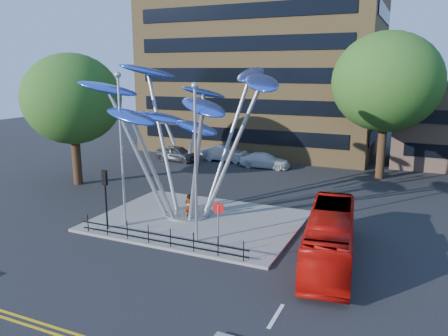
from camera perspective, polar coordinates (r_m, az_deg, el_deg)
The scene contains 18 objects.
ground at distance 21.52m, azimuth -8.59°, elevation -12.29°, with size 120.00×120.00×0.00m, color black.
traffic_island at distance 26.75m, azimuth -3.42°, elevation -6.88°, with size 12.00×9.00×0.15m, color slate.
double_yellow_near at distance 17.43m, azimuth -19.96°, elevation -19.38°, with size 40.00×0.12×0.01m, color gold.
double_yellow_far at distance 17.25m, azimuth -20.69°, elevation -19.79°, with size 40.00×0.12×0.01m, color gold.
brick_tower at distance 51.44m, azimuth 5.40°, elevation 19.35°, with size 25.00×15.00×30.00m, color olive.
tree_right at distance 38.38m, azimuth 20.49°, elevation 10.46°, with size 8.80×8.80×12.11m.
tree_left at distance 36.19m, azimuth -19.22°, elevation 8.48°, with size 7.60×7.60×10.32m.
leaf_sculpture at distance 26.39m, azimuth -4.99°, elevation 7.97°, with size 12.72×9.54×9.51m.
street_lamp_left at distance 25.26m, azimuth -13.31°, elevation 4.00°, with size 0.36×0.36×8.80m.
street_lamp_right at distance 22.20m, azimuth -3.75°, elevation 2.45°, with size 0.36×0.36×8.30m.
traffic_light_island at distance 25.36m, azimuth -15.26°, elevation -2.42°, with size 0.28×0.18×3.42m.
no_entry_sign_island at distance 21.96m, azimuth -0.74°, elevation -6.49°, with size 0.60×0.10×2.45m.
pedestrian_railing_front at distance 23.11m, azimuth -8.45°, elevation -8.98°, with size 10.00×0.06×1.00m.
red_bus at distance 21.73m, azimuth 13.67°, elevation -8.72°, with size 2.08×8.87×2.47m, color #B30D08.
pedestrian at distance 26.63m, azimuth -4.57°, elevation -5.03°, with size 0.58×0.38×1.58m, color gray.
parked_car_left at distance 44.18m, azimuth -6.07°, elevation 1.90°, with size 1.84×4.58×1.56m, color #393C40.
parked_car_mid at distance 43.78m, azimuth 0.26°, elevation 1.91°, with size 1.72×4.92×1.62m, color #AFB1B8.
parked_car_right at distance 41.19m, azimuth 5.37°, elevation 0.99°, with size 1.94×4.76×1.38m, color silver.
Camera 1 is at (10.79, -16.26, 9.06)m, focal length 35.00 mm.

